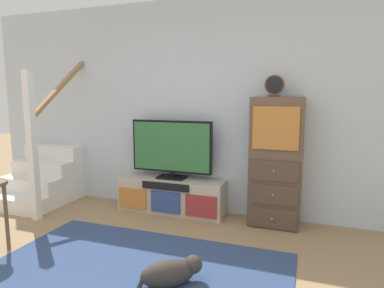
{
  "coord_description": "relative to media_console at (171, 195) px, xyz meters",
  "views": [
    {
      "loc": [
        1.35,
        -1.65,
        1.51
      ],
      "look_at": [
        0.1,
        1.86,
        0.96
      ],
      "focal_mm": 31.2,
      "sensor_mm": 36.0,
      "label": 1
    }
  ],
  "objects": [
    {
      "name": "desk_clock",
      "position": [
        1.26,
        -0.0,
        1.39
      ],
      "size": [
        0.22,
        0.08,
        0.24
      ],
      "color": "#4C3823",
      "rests_on": "side_cabinet"
    },
    {
      "name": "area_rug",
      "position": [
        0.3,
        -1.59,
        -0.22
      ],
      "size": [
        2.6,
        1.8,
        0.01
      ],
      "primitive_type": "cube",
      "color": "navy",
      "rests_on": "ground_plane"
    },
    {
      "name": "back_wall",
      "position": [
        0.3,
        0.27,
        1.13
      ],
      "size": [
        6.4,
        0.12,
        2.7
      ],
      "primitive_type": "cube",
      "color": "silver",
      "rests_on": "ground_plane"
    },
    {
      "name": "television",
      "position": [
        0.0,
        0.02,
        0.62
      ],
      "size": [
        1.08,
        0.22,
        0.75
      ],
      "color": "black",
      "rests_on": "media_console"
    },
    {
      "name": "side_cabinet",
      "position": [
        1.3,
        0.01,
        0.52
      ],
      "size": [
        0.58,
        0.38,
        1.49
      ],
      "color": "brown",
      "rests_on": "ground_plane"
    },
    {
      "name": "staircase",
      "position": [
        -1.94,
        0.01,
        0.15
      ],
      "size": [
        1.0,
        1.36,
        2.2
      ],
      "color": "white",
      "rests_on": "ground_plane"
    },
    {
      "name": "media_console",
      "position": [
        0.0,
        0.0,
        0.0
      ],
      "size": [
        1.39,
        0.38,
        0.44
      ],
      "color": "#BCB29E",
      "rests_on": "ground_plane"
    },
    {
      "name": "dog",
      "position": [
        0.67,
        -1.57,
        -0.11
      ],
      "size": [
        0.48,
        0.42,
        0.23
      ],
      "color": "#332D28",
      "rests_on": "ground_plane"
    }
  ]
}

